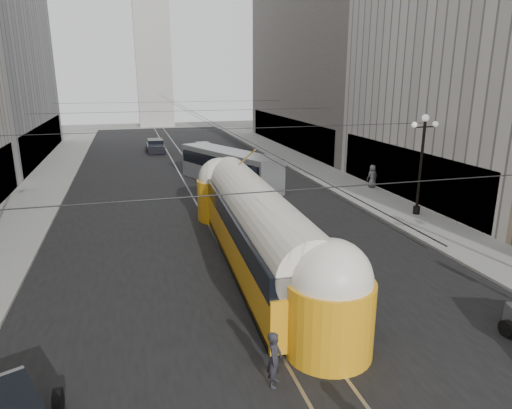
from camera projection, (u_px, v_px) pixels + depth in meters
road at (192, 180)px, 39.88m from camera, size 20.00×85.00×0.02m
sidewalk_left at (50, 179)px, 40.02m from camera, size 4.00×72.00×0.15m
sidewalk_right at (306, 165)px, 46.19m from camera, size 4.00×72.00×0.15m
rail_left at (184, 181)px, 39.69m from camera, size 0.12×85.00×0.04m
rail_right at (201, 180)px, 40.07m from camera, size 0.12×85.00×0.04m
building_right_far at (335, 11)px, 54.96m from camera, size 12.60×32.60×32.60m
distant_tower at (152, 39)px, 79.87m from camera, size 6.00×6.00×31.36m
lamppost_right_mid at (421, 159)px, 28.65m from camera, size 1.86×0.44×6.37m
catenary at (193, 113)px, 37.38m from camera, size 25.00×72.00×0.23m
streetcar at (257, 226)px, 21.52m from camera, size 3.46×18.15×3.98m
city_bus at (229, 166)px, 37.74m from camera, size 6.59×11.75×2.88m
sedan_white_far at (203, 149)px, 53.09m from camera, size 1.95×4.28×1.32m
sedan_dark_far at (155, 146)px, 54.42m from camera, size 2.01×4.83×1.52m
pedestrian_crossing_a at (275, 359)px, 13.22m from camera, size 0.67×0.75×1.72m
pedestrian_sidewalk_right at (372, 176)px, 36.43m from camera, size 0.95×0.64×1.82m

